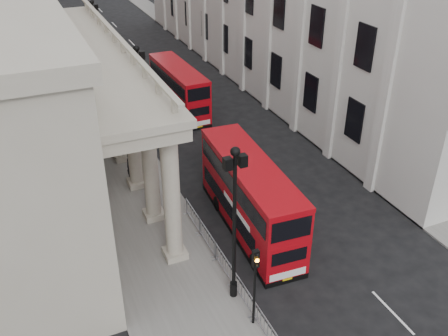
# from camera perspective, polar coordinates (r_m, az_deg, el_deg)

# --- Properties ---
(sidewalk_west) EXTENTS (6.00, 140.00, 0.12)m
(sidewalk_west) POSITION_cam_1_polar(r_m,az_deg,el_deg) (46.57, -15.14, 6.29)
(sidewalk_west) COLOR slate
(sidewalk_west) RESTS_ON ground
(sidewalk_east) EXTENTS (3.00, 140.00, 0.12)m
(sidewalk_east) POSITION_cam_1_polar(r_m,az_deg,el_deg) (51.15, 3.46, 9.44)
(sidewalk_east) COLOR slate
(sidewalk_east) RESTS_ON ground
(kerb) EXTENTS (0.20, 140.00, 0.14)m
(kerb) POSITION_cam_1_polar(r_m,az_deg,el_deg) (46.99, -11.60, 6.96)
(kerb) COLOR slate
(kerb) RESTS_ON ground
(lamp_post_south) EXTENTS (1.05, 0.44, 8.32)m
(lamp_post_south) POSITION_cam_1_polar(r_m,az_deg,el_deg) (22.55, 1.20, -5.55)
(lamp_post_south) COLOR black
(lamp_post_south) RESTS_ON sidewalk_west
(lamp_post_mid) EXTENTS (1.05, 0.44, 8.32)m
(lamp_post_mid) POSITION_cam_1_polar(r_m,az_deg,el_deg) (36.01, -9.54, 8.27)
(lamp_post_mid) COLOR black
(lamp_post_mid) RESTS_ON sidewalk_west
(lamp_post_north) EXTENTS (1.05, 0.44, 8.32)m
(lamp_post_north) POSITION_cam_1_polar(r_m,az_deg,el_deg) (50.95, -14.39, 14.24)
(lamp_post_north) COLOR black
(lamp_post_north) RESTS_ON sidewalk_west
(traffic_light) EXTENTS (0.28, 0.33, 4.30)m
(traffic_light) POSITION_cam_1_polar(r_m,az_deg,el_deg) (22.31, 3.59, -12.03)
(traffic_light) COLOR black
(traffic_light) RESTS_ON sidewalk_west
(crowd_barriers) EXTENTS (0.50, 18.75, 1.10)m
(crowd_barriers) POSITION_cam_1_polar(r_m,az_deg,el_deg) (24.21, 3.47, -15.86)
(crowd_barriers) COLOR gray
(crowd_barriers) RESTS_ON sidewalk_west
(bus_near) EXTENTS (3.05, 10.37, 4.42)m
(bus_near) POSITION_cam_1_polar(r_m,az_deg,el_deg) (28.76, 2.98, -3.13)
(bus_near) COLOR #AB0710
(bus_near) RESTS_ON ground
(bus_far) EXTENTS (2.55, 9.39, 4.02)m
(bus_far) POSITION_cam_1_polar(r_m,az_deg,el_deg) (44.83, -5.18, 9.13)
(bus_far) COLOR #B00811
(bus_far) RESTS_ON ground
(pedestrian_a) EXTENTS (0.80, 0.65, 1.90)m
(pedestrian_a) POSITION_cam_1_polar(r_m,az_deg,el_deg) (34.76, -10.59, 0.28)
(pedestrian_a) COLOR black
(pedestrian_a) RESTS_ON sidewalk_west
(pedestrian_b) EXTENTS (0.91, 0.71, 1.86)m
(pedestrian_b) POSITION_cam_1_polar(r_m,az_deg,el_deg) (36.48, -14.64, 1.26)
(pedestrian_b) COLOR black
(pedestrian_b) RESTS_ON sidewalk_west
(pedestrian_c) EXTENTS (1.03, 0.88, 1.78)m
(pedestrian_c) POSITION_cam_1_polar(r_m,az_deg,el_deg) (34.62, -9.87, 0.12)
(pedestrian_c) COLOR black
(pedestrian_c) RESTS_ON sidewalk_west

